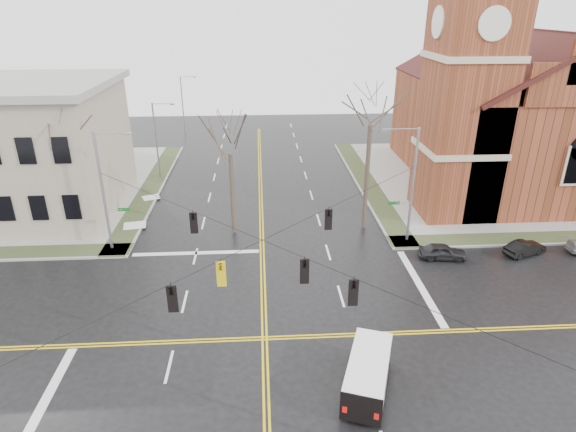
{
  "coord_description": "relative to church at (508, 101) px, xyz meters",
  "views": [
    {
      "loc": [
        -0.04,
        -22.05,
        17.25
      ],
      "look_at": [
        1.7,
        6.0,
        4.86
      ],
      "focal_mm": 30.0,
      "sensor_mm": 36.0,
      "label": 1
    }
  ],
  "objects": [
    {
      "name": "ground",
      "position": [
        -24.76,
        -24.78,
        -8.43
      ],
      "size": [
        120.0,
        120.0,
        0.0
      ],
      "primitive_type": "plane",
      "color": "black",
      "rests_on": "ground"
    },
    {
      "name": "sidewalks",
      "position": [
        -24.76,
        -24.78,
        -8.36
      ],
      "size": [
        80.0,
        80.0,
        0.17
      ],
      "color": "gray",
      "rests_on": "ground"
    },
    {
      "name": "road_markings",
      "position": [
        -24.76,
        -24.78,
        -8.43
      ],
      "size": [
        100.0,
        100.0,
        0.01
      ],
      "color": "gold",
      "rests_on": "ground"
    },
    {
      "name": "church",
      "position": [
        0.0,
        0.0,
        0.0
      ],
      "size": [
        24.28,
        27.48,
        27.5
      ],
      "color": "brown",
      "rests_on": "ground"
    },
    {
      "name": "civic_building_a",
      "position": [
        -46.76,
        -4.78,
        -2.93
      ],
      "size": [
        18.0,
        14.0,
        11.0
      ],
      "primitive_type": "cube",
      "color": "gray",
      "rests_on": "ground"
    },
    {
      "name": "signal_pole_ne",
      "position": [
        -13.44,
        -13.28,
        -3.48
      ],
      "size": [
        2.75,
        0.22,
        9.0
      ],
      "color": "gray",
      "rests_on": "ground"
    },
    {
      "name": "signal_pole_nw",
      "position": [
        -36.09,
        -13.28,
        -3.48
      ],
      "size": [
        2.75,
        0.22,
        9.0
      ],
      "color": "gray",
      "rests_on": "ground"
    },
    {
      "name": "span_wires",
      "position": [
        -24.76,
        -24.78,
        -2.23
      ],
      "size": [
        23.02,
        23.02,
        0.03
      ],
      "color": "black",
      "rests_on": "ground"
    },
    {
      "name": "traffic_signals",
      "position": [
        -24.76,
        -25.45,
        -2.98
      ],
      "size": [
        8.21,
        8.26,
        1.3
      ],
      "color": "black",
      "rests_on": "ground"
    },
    {
      "name": "streetlight_north_a",
      "position": [
        -35.42,
        3.22,
        -3.97
      ],
      "size": [
        2.3,
        0.2,
        8.0
      ],
      "color": "gray",
      "rests_on": "ground"
    },
    {
      "name": "streetlight_north_b",
      "position": [
        -35.42,
        23.22,
        -3.97
      ],
      "size": [
        2.3,
        0.2,
        8.0
      ],
      "color": "gray",
      "rests_on": "ground"
    },
    {
      "name": "cargo_van",
      "position": [
        -19.79,
        -28.86,
        -7.35
      ],
      "size": [
        3.37,
        5.13,
        1.83
      ],
      "rotation": [
        0.0,
        0.0,
        -0.34
      ],
      "color": "white",
      "rests_on": "ground"
    },
    {
      "name": "parked_car_a",
      "position": [
        -11.51,
        -16.27,
        -7.85
      ],
      "size": [
        3.57,
        1.83,
        1.16
      ],
      "primitive_type": "imported",
      "rotation": [
        0.0,
        0.0,
        1.43
      ],
      "color": "black",
      "rests_on": "ground"
    },
    {
      "name": "parked_car_b",
      "position": [
        -5.12,
        -16.04,
        -7.89
      ],
      "size": [
        3.51,
        2.23,
        1.09
      ],
      "primitive_type": "imported",
      "rotation": [
        0.0,
        0.0,
        1.92
      ],
      "color": "black",
      "rests_on": "ground"
    },
    {
      "name": "tree_nw_far",
      "position": [
        -39.0,
        -11.15,
        -0.12
      ],
      "size": [
        4.0,
        4.0,
        11.48
      ],
      "color": "#3B3025",
      "rests_on": "ground"
    },
    {
      "name": "tree_nw_near",
      "position": [
        -27.03,
        -10.85,
        -1.26
      ],
      "size": [
        4.0,
        4.0,
        9.88
      ],
      "color": "#3B3025",
      "rests_on": "ground"
    },
    {
      "name": "tree_ne",
      "position": [
        -16.18,
        -10.52,
        0.86
      ],
      "size": [
        4.0,
        4.0,
        12.87
      ],
      "color": "#3B3025",
      "rests_on": "ground"
    }
  ]
}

